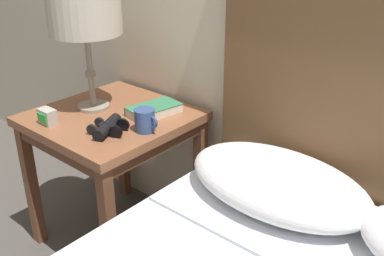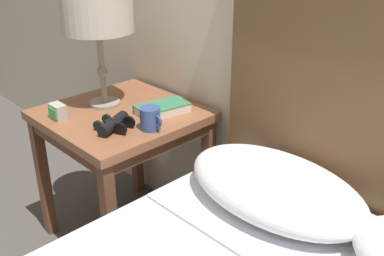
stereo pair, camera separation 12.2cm
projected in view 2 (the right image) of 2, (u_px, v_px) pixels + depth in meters
The scene contains 6 objects.
nightstand at pixel (122, 129), 1.86m from camera, with size 0.58×0.58×0.61m.
table_lamp at pixel (97, 13), 1.73m from camera, with size 0.28×0.28×0.47m.
book_on_nightstand at pixel (162, 108), 1.81m from camera, with size 0.15×0.22×0.04m.
binoculars_pair at pixel (114, 124), 1.66m from camera, with size 0.16×0.16×0.05m.
coffee_mug at pixel (151, 119), 1.65m from camera, with size 0.10×0.08×0.08m.
alarm_clock at pixel (58, 111), 1.75m from camera, with size 0.07×0.05×0.06m.
Camera 2 is at (0.82, -0.27, 1.32)m, focal length 42.00 mm.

